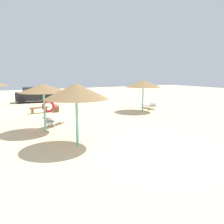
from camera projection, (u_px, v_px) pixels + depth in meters
ground_plane at (147, 150)px, 9.95m from camera, size 80.00×80.00×0.00m
parasol_0 at (44, 89)px, 12.68m from camera, size 2.65×2.65×2.67m
parasol_3 at (143, 84)px, 19.53m from camera, size 3.02×3.02×2.65m
parasol_4 at (76, 91)px, 10.03m from camera, size 2.83×2.83×2.81m
lounger_0 at (55, 120)px, 14.57m from camera, size 1.83×1.77×0.66m
lounger_3 at (149, 105)px, 21.36m from camera, size 0.77×1.92×0.73m
bench_0 at (39, 109)px, 18.93m from camera, size 1.52×0.49×0.49m
bench_1 at (56, 107)px, 19.91m from camera, size 0.69×1.55×0.49m
parked_car at (34, 95)px, 25.86m from camera, size 4.20×2.43×1.72m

